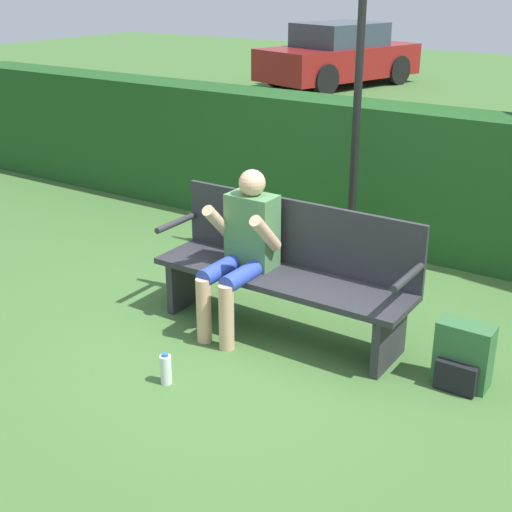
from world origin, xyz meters
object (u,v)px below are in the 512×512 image
object	(u,v)px
park_bench	(286,269)
signpost	(358,93)
person_seated	(243,245)
backpack	(463,357)
water_bottle	(166,369)
parked_car	(339,56)

from	to	relation	value
park_bench	signpost	world-z (taller)	signpost
park_bench	person_seated	size ratio (longest dim) A/B	1.65
backpack	park_bench	bearing A→B (deg)	177.64
park_bench	water_bottle	xyz separation A→B (m)	(-0.25, -1.11, -0.38)
parked_car	person_seated	bearing A→B (deg)	-139.26
backpack	signpost	xyz separation A→B (m)	(-1.54, 1.45, 1.36)
backpack	water_bottle	bearing A→B (deg)	-147.14
water_bottle	parked_car	distance (m)	13.20
signpost	parked_car	size ratio (longest dim) A/B	0.66
person_seated	parked_car	size ratio (longest dim) A/B	0.29
backpack	water_bottle	world-z (taller)	backpack
backpack	parked_car	xyz separation A→B (m)	(-6.66, 11.14, 0.47)
backpack	water_bottle	size ratio (longest dim) A/B	1.97
person_seated	water_bottle	world-z (taller)	person_seated
person_seated	parked_car	world-z (taller)	parked_car
person_seated	signpost	xyz separation A→B (m)	(0.12, 1.55, 0.91)
parked_car	park_bench	bearing A→B (deg)	-137.76
signpost	parked_car	world-z (taller)	signpost
person_seated	park_bench	bearing A→B (deg)	27.74
park_bench	person_seated	distance (m)	0.37
water_bottle	park_bench	bearing A→B (deg)	77.39
parked_car	signpost	bearing A→B (deg)	-135.38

